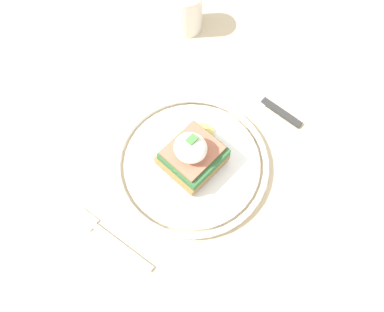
% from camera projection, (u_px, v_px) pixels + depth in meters
% --- Properties ---
extents(ground_plane, '(6.00, 6.00, 0.00)m').
position_uv_depth(ground_plane, '(209.00, 253.00, 1.32)').
color(ground_plane, '#B2ADA3').
extents(dining_table, '(0.98, 0.67, 0.76)m').
position_uv_depth(dining_table, '(222.00, 194.00, 0.75)').
color(dining_table, '#C6B28E').
rests_on(dining_table, ground_plane).
extents(plate, '(0.26, 0.26, 0.02)m').
position_uv_depth(plate, '(192.00, 163.00, 0.62)').
color(plate, white).
rests_on(plate, dining_table).
extents(sandwich, '(0.11, 0.08, 0.08)m').
position_uv_depth(sandwich, '(192.00, 154.00, 0.59)').
color(sandwich, '#9E703D').
rests_on(sandwich, plate).
extents(fork, '(0.04, 0.15, 0.00)m').
position_uv_depth(fork, '(109.00, 237.00, 0.58)').
color(fork, silver).
rests_on(fork, dining_table).
extents(knife, '(0.02, 0.18, 0.01)m').
position_uv_depth(knife, '(266.00, 103.00, 0.68)').
color(knife, '#2D2D2D').
rests_on(knife, dining_table).
extents(cup, '(0.06, 0.06, 0.08)m').
position_uv_depth(cup, '(186.00, 10.00, 0.72)').
color(cup, white).
rests_on(cup, dining_table).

